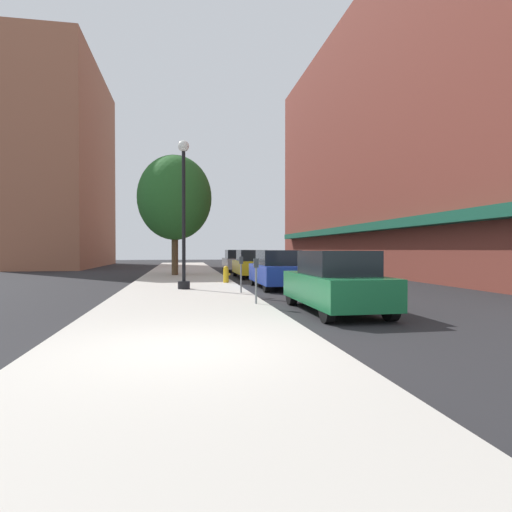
% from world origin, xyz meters
% --- Properties ---
extents(ground_plane, '(90.00, 90.00, 0.00)m').
position_xyz_m(ground_plane, '(4.00, 18.00, 0.00)').
color(ground_plane, '#232326').
extents(sidewalk_slab, '(4.80, 50.00, 0.12)m').
position_xyz_m(sidewalk_slab, '(0.00, 19.00, 0.06)').
color(sidewalk_slab, '#B7B2A8').
rests_on(sidewalk_slab, ground).
extents(building_right_brick, '(6.80, 40.00, 19.47)m').
position_xyz_m(building_right_brick, '(14.99, 22.00, 9.71)').
color(building_right_brick, brown).
rests_on(building_right_brick, ground).
extents(building_far_background, '(6.80, 18.00, 19.27)m').
position_xyz_m(building_far_background, '(-11.01, 37.00, 9.61)').
color(building_far_background, '#9E6047').
rests_on(building_far_background, ground).
extents(lamppost, '(0.48, 0.48, 5.90)m').
position_xyz_m(lamppost, '(-0.00, 10.20, 3.20)').
color(lamppost, black).
rests_on(lamppost, sidewalk_slab).
extents(fire_hydrant, '(0.33, 0.26, 0.79)m').
position_xyz_m(fire_hydrant, '(1.98, 13.08, 0.52)').
color(fire_hydrant, gold).
rests_on(fire_hydrant, sidewalk_slab).
extents(parking_meter_near, '(0.14, 0.09, 1.31)m').
position_xyz_m(parking_meter_near, '(2.05, 5.20, 0.95)').
color(parking_meter_near, slate).
rests_on(parking_meter_near, sidewalk_slab).
extents(parking_meter_far, '(0.14, 0.09, 1.31)m').
position_xyz_m(parking_meter_far, '(2.05, 8.37, 0.95)').
color(parking_meter_far, slate).
rests_on(parking_meter_far, sidewalk_slab).
extents(tree_near, '(4.53, 4.53, 7.36)m').
position_xyz_m(tree_near, '(-0.52, 19.62, 4.86)').
color(tree_near, '#4C3823').
rests_on(tree_near, sidewalk_slab).
extents(car_green, '(1.80, 4.30, 1.66)m').
position_xyz_m(car_green, '(4.00, 3.96, 0.81)').
color(car_green, black).
rests_on(car_green, ground).
extents(car_blue, '(1.80, 4.30, 1.66)m').
position_xyz_m(car_blue, '(4.00, 11.00, 0.81)').
color(car_blue, black).
rests_on(car_blue, ground).
extents(car_yellow, '(1.80, 4.30, 1.66)m').
position_xyz_m(car_yellow, '(4.00, 18.01, 0.81)').
color(car_yellow, black).
rests_on(car_yellow, ground).
extents(car_silver, '(1.80, 4.30, 1.66)m').
position_xyz_m(car_silver, '(4.00, 25.02, 0.81)').
color(car_silver, black).
rests_on(car_silver, ground).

